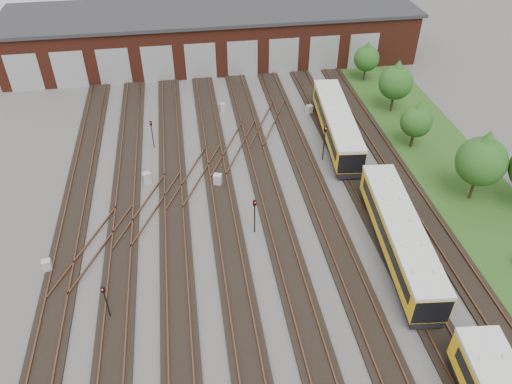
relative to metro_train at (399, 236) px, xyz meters
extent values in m
plane|color=#43413E|center=(-10.00, -2.03, -1.80)|extent=(120.00, 120.00, 0.00)
cube|color=black|center=(-24.00, -2.03, -1.71)|extent=(2.40, 70.00, 0.18)
cube|color=brown|center=(-24.72, -2.03, -1.54)|extent=(0.10, 70.00, 0.15)
cube|color=brown|center=(-23.28, -2.03, -1.54)|extent=(0.10, 70.00, 0.15)
cube|color=black|center=(-20.00, -2.03, -1.71)|extent=(2.40, 70.00, 0.18)
cube|color=brown|center=(-20.72, -2.03, -1.54)|extent=(0.10, 70.00, 0.15)
cube|color=brown|center=(-19.28, -2.03, -1.54)|extent=(0.10, 70.00, 0.15)
cube|color=black|center=(-16.00, -2.03, -1.71)|extent=(2.40, 70.00, 0.18)
cube|color=brown|center=(-16.72, -2.03, -1.54)|extent=(0.10, 70.00, 0.15)
cube|color=brown|center=(-15.28, -2.03, -1.54)|extent=(0.10, 70.00, 0.15)
cube|color=black|center=(-12.00, -2.03, -1.71)|extent=(2.40, 70.00, 0.18)
cube|color=brown|center=(-12.72, -2.03, -1.54)|extent=(0.10, 70.00, 0.15)
cube|color=brown|center=(-11.28, -2.03, -1.54)|extent=(0.10, 70.00, 0.15)
cube|color=black|center=(-8.00, -2.03, -1.71)|extent=(2.40, 70.00, 0.18)
cube|color=brown|center=(-8.72, -2.03, -1.54)|extent=(0.10, 70.00, 0.15)
cube|color=brown|center=(-7.28, -2.03, -1.54)|extent=(0.10, 70.00, 0.15)
cube|color=black|center=(-4.00, -2.03, -1.71)|extent=(2.40, 70.00, 0.18)
cube|color=brown|center=(-4.72, -2.03, -1.54)|extent=(0.10, 70.00, 0.15)
cube|color=brown|center=(-3.28, -2.03, -1.54)|extent=(0.10, 70.00, 0.15)
cube|color=black|center=(0.00, -2.03, -1.71)|extent=(2.40, 70.00, 0.18)
cube|color=brown|center=(-0.72, -2.03, -1.54)|extent=(0.10, 70.00, 0.15)
cube|color=brown|center=(0.72, -2.03, -1.54)|extent=(0.10, 70.00, 0.15)
cube|color=black|center=(4.00, -2.03, -1.71)|extent=(2.40, 70.00, 0.18)
cube|color=brown|center=(3.28, -2.03, -1.54)|extent=(0.10, 70.00, 0.15)
cube|color=brown|center=(4.72, -2.03, -1.54)|extent=(0.10, 70.00, 0.15)
cube|color=brown|center=(-18.00, 7.97, -1.54)|extent=(5.40, 9.62, 0.15)
cube|color=brown|center=(-14.00, 11.97, -1.54)|extent=(5.40, 9.62, 0.15)
cube|color=brown|center=(-10.00, 15.97, -1.54)|extent=(5.40, 9.62, 0.15)
cube|color=brown|center=(-22.00, 3.97, -1.54)|extent=(5.40, 9.62, 0.15)
cube|color=brown|center=(-6.00, 19.97, -1.54)|extent=(5.40, 9.62, 0.15)
cube|color=#522014|center=(-10.00, 37.97, 1.20)|extent=(50.00, 12.00, 6.00)
cube|color=#2A2A2C|center=(-10.00, 37.97, 4.35)|extent=(51.00, 12.50, 0.40)
cube|color=#A3A5A8|center=(-32.00, 31.95, 0.40)|extent=(3.60, 0.12, 4.40)
cube|color=#A3A5A8|center=(-27.00, 31.95, 0.40)|extent=(3.60, 0.12, 4.40)
cube|color=#A3A5A8|center=(-22.00, 31.95, 0.40)|extent=(3.60, 0.12, 4.40)
cube|color=#A3A5A8|center=(-17.00, 31.95, 0.40)|extent=(3.60, 0.12, 4.40)
cube|color=#A3A5A8|center=(-12.00, 31.95, 0.40)|extent=(3.60, 0.12, 4.40)
cube|color=#A3A5A8|center=(-7.00, 31.95, 0.40)|extent=(3.60, 0.12, 4.40)
cube|color=#A3A5A8|center=(-2.00, 31.95, 0.40)|extent=(3.60, 0.12, 4.40)
cube|color=#A3A5A8|center=(3.00, 31.95, 0.40)|extent=(3.60, 0.12, 4.40)
cube|color=#A3A5A8|center=(8.00, 31.95, 0.40)|extent=(3.60, 0.12, 4.40)
cube|color=#224717|center=(9.00, 7.97, -1.77)|extent=(8.00, 55.00, 0.05)
cube|color=black|center=(0.00, 0.00, -1.19)|extent=(3.49, 14.02, 0.55)
cube|color=#ECA40C|center=(0.00, 0.00, 0.10)|extent=(3.77, 14.04, 2.03)
cube|color=silver|center=(0.00, 0.00, 1.26)|extent=(3.86, 14.05, 0.28)
cube|color=black|center=(-1.21, 0.12, 0.33)|extent=(1.26, 12.16, 0.79)
cube|color=black|center=(1.21, -0.12, 0.33)|extent=(1.26, 12.16, 0.79)
cube|color=black|center=(0.00, 16.00, -1.19)|extent=(3.49, 14.02, 0.55)
cube|color=#ECA40C|center=(0.00, 16.00, 0.10)|extent=(3.77, 14.04, 2.03)
cube|color=silver|center=(0.00, 16.00, 1.26)|extent=(3.86, 14.05, 0.28)
cube|color=black|center=(-1.21, 16.12, 0.33)|extent=(1.26, 12.16, 0.79)
cube|color=black|center=(1.21, 15.88, 0.33)|extent=(1.26, 12.16, 0.79)
cylinder|color=black|center=(-20.37, -2.64, -0.56)|extent=(0.09, 0.09, 2.47)
cube|color=black|center=(-20.37, -2.64, 0.90)|extent=(0.25, 0.18, 0.45)
sphere|color=red|center=(-20.37, -2.73, 0.99)|extent=(0.11, 0.11, 0.11)
cylinder|color=black|center=(-17.65, 17.45, -0.57)|extent=(0.09, 0.09, 2.45)
cube|color=black|center=(-17.65, 17.45, 0.87)|extent=(0.24, 0.17, 0.43)
sphere|color=red|center=(-17.65, 17.36, 0.95)|extent=(0.10, 0.10, 0.10)
cylinder|color=black|center=(-9.89, 4.00, -0.47)|extent=(0.10, 0.10, 2.66)
cube|color=black|center=(-9.89, 4.00, 1.10)|extent=(0.27, 0.21, 0.48)
sphere|color=red|center=(-9.89, 3.90, 1.19)|extent=(0.12, 0.12, 0.12)
cylinder|color=black|center=(-2.09, 12.87, -0.28)|extent=(0.11, 0.11, 3.03)
cube|color=black|center=(-2.09, 12.87, 1.50)|extent=(0.28, 0.18, 0.54)
sphere|color=red|center=(-2.09, 12.76, 1.61)|extent=(0.13, 0.13, 0.13)
cube|color=#A8AAAD|center=(-25.00, 2.23, -1.29)|extent=(0.67, 0.59, 1.02)
cube|color=#A8AAAD|center=(-18.20, 11.69, -1.26)|extent=(0.80, 0.74, 1.08)
cube|color=#A8AAAD|center=(-12.13, 10.43, -1.24)|extent=(0.82, 0.76, 1.13)
cube|color=#A8AAAD|center=(-10.36, 23.64, -1.36)|extent=(0.62, 0.56, 0.88)
cube|color=#A8AAAD|center=(-1.26, 21.55, -1.29)|extent=(0.74, 0.69, 1.01)
cylinder|color=#2E2215|center=(7.61, 20.76, -0.89)|extent=(0.25, 0.25, 1.81)
sphere|color=#1E4413|center=(7.61, 20.76, 1.52)|extent=(3.52, 3.52, 3.52)
cone|color=#1E4413|center=(7.61, 20.76, 2.78)|extent=(3.02, 3.02, 2.52)
cylinder|color=#2E2215|center=(7.15, 28.45, -1.04)|extent=(0.21, 0.21, 1.51)
sphere|color=#1E4413|center=(7.15, 28.45, 0.97)|extent=(2.93, 2.93, 2.93)
cone|color=#1E4413|center=(7.15, 28.45, 2.02)|extent=(2.52, 2.52, 2.10)
cylinder|color=#2E2215|center=(8.60, 5.29, -0.77)|extent=(0.23, 0.23, 2.06)
sphere|color=#1E4413|center=(8.60, 5.29, 1.97)|extent=(4.00, 4.00, 4.00)
cone|color=#1E4413|center=(8.60, 5.29, 3.40)|extent=(3.43, 3.43, 2.86)
cylinder|color=#2E2215|center=(6.93, 13.67, -1.04)|extent=(0.26, 0.26, 1.51)
sphere|color=#1E4413|center=(6.93, 13.67, 0.98)|extent=(2.94, 2.94, 2.94)
cone|color=#1E4413|center=(6.93, 13.67, 2.03)|extent=(2.52, 2.52, 2.10)
sphere|color=#1E4413|center=(9.27, 18.67, -1.05)|extent=(1.49, 1.49, 1.49)
sphere|color=#1E4413|center=(9.31, 18.71, -1.24)|extent=(1.12, 1.12, 1.12)
camera|label=1|loc=(-14.26, -24.30, 24.47)|focal=35.00mm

